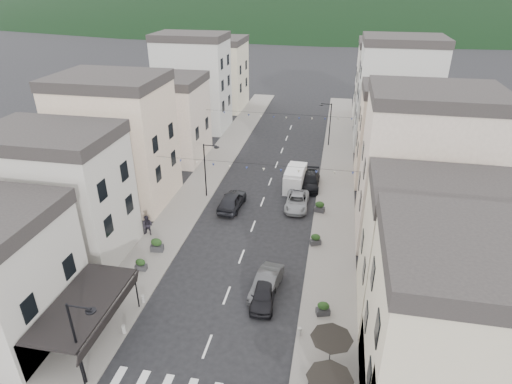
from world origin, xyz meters
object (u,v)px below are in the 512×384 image
delivery_van (295,178)px  pedestrian_a (100,287)px  parked_car_a (263,294)px  parked_car_e (232,200)px  pedestrian_b (148,226)px  parked_car_d (310,181)px  parked_car_b (266,283)px  parked_car_c (297,201)px

delivery_van → pedestrian_a: 24.23m
parked_car_a → parked_car_e: (-5.61, 13.28, 0.15)m
parked_car_e → pedestrian_b: (-6.22, -6.55, 0.23)m
parked_car_d → parked_car_b: bearing=-96.8°
parked_car_b → parked_car_d: bearing=92.2°
delivery_van → parked_car_a: bearing=-87.9°
parked_car_b → parked_car_e: (-5.61, 12.03, 0.12)m
parked_car_a → delivery_van: 19.26m
parked_car_a → parked_car_e: size_ratio=0.83×
parked_car_b → pedestrian_b: pedestrian_b is taller
pedestrian_b → pedestrian_a: bearing=-88.5°
parked_car_c → parked_car_d: parked_car_d is taller
parked_car_b → parked_car_d: parked_car_d is taller
parked_car_b → delivery_van: size_ratio=0.89×
parked_car_c → parked_car_a: bearing=-93.9°
parked_car_c → parked_car_e: size_ratio=0.97×
delivery_van → pedestrian_b: (-11.98, -12.53, -0.08)m
pedestrian_a → pedestrian_b: size_ratio=0.95×
pedestrian_a → parked_car_a: bearing=23.5°
parked_car_a → parked_car_d: bearing=81.7°
parked_car_d → pedestrian_b: pedestrian_b is taller
parked_car_e → pedestrian_a: bearing=71.5°
delivery_van → pedestrian_b: bearing=-131.2°
parked_car_a → parked_car_e: parked_car_e is taller
pedestrian_b → parked_car_c: bearing=32.7°
parked_car_b → parked_car_c: bearing=94.1°
parked_car_a → delivery_van: delivery_van is taller
parked_car_d → pedestrian_b: size_ratio=2.65×
parked_car_d → parked_car_e: size_ratio=1.02×
parked_car_b → pedestrian_b: size_ratio=2.31×
parked_car_e → delivery_van: delivery_van is taller
delivery_van → pedestrian_a: size_ratio=2.74×
parked_car_e → pedestrian_a: size_ratio=2.72×
parked_car_d → delivery_van: 1.76m
parked_car_a → parked_car_d: 19.75m
parked_car_c → delivery_van: (-0.70, 4.58, 0.49)m
parked_car_d → pedestrian_a: pedestrian_a is taller
parked_car_c → parked_car_e: 6.62m
delivery_van → pedestrian_b: 17.33m
parked_car_b → delivery_van: 18.01m
parked_car_c → delivery_van: delivery_van is taller
parked_car_a → parked_car_d: size_ratio=0.81×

